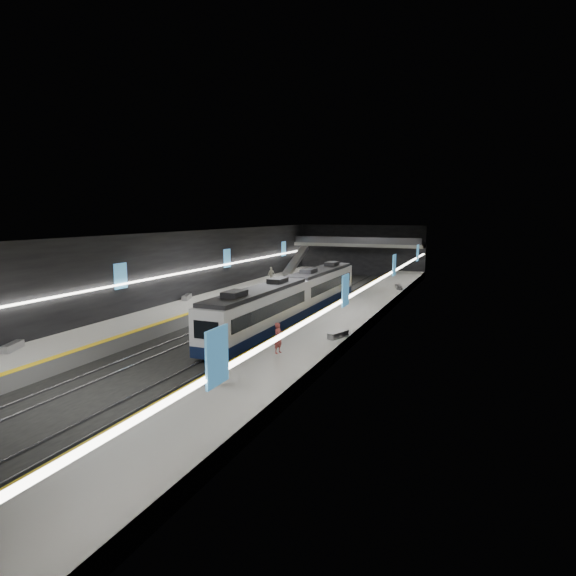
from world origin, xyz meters
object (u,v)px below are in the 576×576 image
at_px(bench_left_far, 187,297).
at_px(passenger_right_b, 213,368).
at_px(bench_left_near, 12,347).
at_px(bench_right_far, 398,287).
at_px(bench_right_near, 338,335).
at_px(train, 294,296).
at_px(passenger_right_a, 278,338).
at_px(passenger_left_a, 271,274).
at_px(escalator, 296,260).

height_order(bench_left_far, passenger_right_b, passenger_right_b).
relative_size(bench_left_near, bench_right_far, 0.99).
bearing_deg(passenger_right_b, bench_right_near, 27.40).
bearing_deg(bench_left_near, train, 37.16).
xyz_separation_m(passenger_right_a, passenger_left_a, (-14.12, 29.36, -0.02)).
height_order(bench_left_near, passenger_right_a, passenger_right_a).
xyz_separation_m(bench_left_near, passenger_left_a, (2.03, 35.47, 0.72)).
xyz_separation_m(bench_right_near, passenger_right_a, (-2.36, -5.15, 0.75)).
distance_m(bench_right_far, passenger_right_a, 29.56).
xyz_separation_m(train, escalator, (-10.00, 25.19, 0.70)).
distance_m(passenger_right_b, passenger_left_a, 38.36).
height_order(passenger_right_a, passenger_left_a, passenger_right_a).
height_order(bench_right_far, passenger_right_b, passenger_right_b).
relative_size(bench_left_near, passenger_right_b, 1.02).
height_order(bench_left_far, bench_right_near, bench_left_far).
bearing_deg(passenger_right_a, train, 31.02).
height_order(escalator, passenger_left_a, escalator).
height_order(train, escalator, escalator).
bearing_deg(train, bench_right_near, -51.35).
distance_m(bench_left_far, passenger_right_a, 21.60).
bearing_deg(bench_right_far, bench_left_near, -136.23).
relative_size(bench_left_far, passenger_left_a, 1.05).
bearing_deg(bench_left_near, passenger_right_a, -1.82).
xyz_separation_m(bench_left_near, bench_right_near, (18.51, 11.26, -0.01)).
height_order(train, passenger_left_a, train).
bearing_deg(train, passenger_right_b, -79.44).
height_order(escalator, bench_right_far, escalator).
height_order(train, bench_left_near, train).
bearing_deg(bench_left_near, bench_left_far, 68.57).
xyz_separation_m(escalator, passenger_right_b, (13.80, -45.56, -0.94)).
bearing_deg(bench_left_near, escalator, 65.41).
relative_size(bench_right_near, passenger_right_a, 0.97).
bearing_deg(bench_right_near, train, 147.80).
xyz_separation_m(bench_right_near, passenger_right_b, (-3.10, -11.74, 0.72)).
bearing_deg(escalator, bench_left_far, -94.56).
height_order(train, bench_right_near, train).
xyz_separation_m(bench_left_far, bench_right_far, (18.82, 15.58, -0.00)).
height_order(bench_left_near, bench_left_far, bench_left_far).
bearing_deg(train, passenger_left_a, 121.59).
bearing_deg(escalator, train, -68.35).
xyz_separation_m(bench_left_near, bench_left_far, (-0.39, 19.99, 0.01)).
xyz_separation_m(bench_right_near, bench_right_far, (-0.08, 24.32, 0.01)).
height_order(bench_left_near, passenger_right_b, passenger_right_b).
bearing_deg(passenger_right_b, bench_left_far, 79.81).
distance_m(bench_left_near, bench_left_far, 20.00).
distance_m(escalator, bench_left_far, 25.21).
distance_m(bench_right_far, passenger_right_b, 36.19).
distance_m(bench_left_near, passenger_right_a, 17.28).
xyz_separation_m(bench_left_far, passenger_right_b, (15.80, -20.48, 0.71)).
distance_m(train, passenger_right_a, 14.50).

